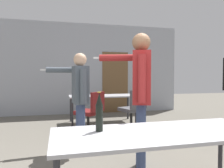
{
  "coord_description": "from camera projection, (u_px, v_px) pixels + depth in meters",
  "views": [
    {
      "loc": [
        -0.81,
        -1.5,
        1.24
      ],
      "look_at": [
        0.13,
        2.26,
        1.1
      ],
      "focal_mm": 35.0,
      "sensor_mm": 36.0,
      "label": 1
    }
  ],
  "objects": [
    {
      "name": "back_wall",
      "position": [
        83.0,
        69.0,
        7.22
      ],
      "size": [
        6.67,
        0.12,
        2.97
      ],
      "color": "#A3A8B2",
      "rests_on": "ground_plane"
    },
    {
      "name": "conference_table_near",
      "position": [
        161.0,
        138.0,
        2.04
      ],
      "size": [
        2.02,
        0.8,
        0.73
      ],
      "color": "#A8A8AD",
      "rests_on": "ground_plane"
    },
    {
      "name": "conference_table_far",
      "position": [
        103.0,
        98.0,
        5.79
      ],
      "size": [
        1.75,
        0.78,
        0.73
      ],
      "color": "#A8A8AD",
      "rests_on": "ground_plane"
    },
    {
      "name": "person_right_polo",
      "position": [
        79.0,
        92.0,
        3.62
      ],
      "size": [
        0.77,
        0.59,
        1.62
      ],
      "rotation": [
        0.0,
        0.0,
        1.66
      ],
      "color": "#3D4C75",
      "rests_on": "ground_plane"
    },
    {
      "name": "person_far_watching",
      "position": [
        140.0,
        86.0,
        2.91
      ],
      "size": [
        0.75,
        0.77,
        1.81
      ],
      "rotation": [
        0.0,
        0.0,
        1.23
      ],
      "color": "#3D4C75",
      "rests_on": "ground_plane"
    },
    {
      "name": "office_chair_side_rolled",
      "position": [
        133.0,
        111.0,
        4.96
      ],
      "size": [
        0.59,
        0.64,
        0.93
      ],
      "rotation": [
        0.0,
        0.0,
        0.33
      ],
      "color": "black",
      "rests_on": "ground_plane"
    },
    {
      "name": "office_chair_mid_tucked",
      "position": [
        91.0,
        114.0,
        4.77
      ],
      "size": [
        0.68,
        0.69,
        0.9
      ],
      "rotation": [
        0.0,
        0.0,
        0.77
      ],
      "color": "black",
      "rests_on": "ground_plane"
    },
    {
      "name": "beer_bottle",
      "position": [
        99.0,
        113.0,
        2.03
      ],
      "size": [
        0.07,
        0.07,
        0.37
      ],
      "color": "black",
      "rests_on": "conference_table_near"
    }
  ]
}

